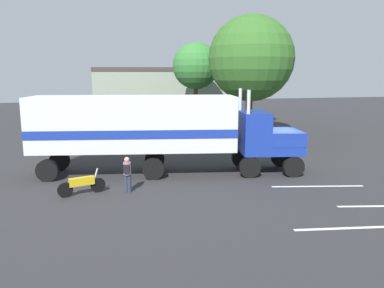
{
  "coord_description": "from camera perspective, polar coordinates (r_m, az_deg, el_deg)",
  "views": [
    {
      "loc": [
        -9.39,
        -18.69,
        5.21
      ],
      "look_at": [
        -4.64,
        0.35,
        1.6
      ],
      "focal_mm": 35.03,
      "sensor_mm": 36.0,
      "label": 1
    }
  ],
  "objects": [
    {
      "name": "tree_center",
      "position": [
        32.19,
        8.99,
        12.73
      ],
      "size": [
        7.11,
        7.11,
        10.14
      ],
      "color": "brown",
      "rests_on": "ground_plane"
    },
    {
      "name": "building_backdrop",
      "position": [
        48.41,
        -4.6,
        8.12
      ],
      "size": [
        17.26,
        8.91,
        6.16
      ],
      "color": "gray",
      "rests_on": "ground_plane"
    },
    {
      "name": "tree_right",
      "position": [
        39.55,
        8.65,
        12.02
      ],
      "size": [
        5.4,
        5.4,
        9.12
      ],
      "color": "brown",
      "rests_on": "ground_plane"
    },
    {
      "name": "ground_plane",
      "position": [
        21.56,
        12.31,
        -3.81
      ],
      "size": [
        120.0,
        120.0,
        0.0
      ],
      "primitive_type": "plane",
      "color": "#2D2D30"
    },
    {
      "name": "tree_left",
      "position": [
        40.82,
        0.58,
        11.78
      ],
      "size": [
        4.95,
        4.95,
        8.68
      ],
      "color": "brown",
      "rests_on": "ground_plane"
    },
    {
      "name": "parked_bus",
      "position": [
        30.83,
        -9.07,
        4.44
      ],
      "size": [
        11.29,
        4.77,
        3.4
      ],
      "color": "#BFB29E",
      "rests_on": "ground_plane"
    },
    {
      "name": "lane_stripe_far",
      "position": [
        14.44,
        23.65,
        -11.62
      ],
      "size": [
        4.37,
        0.84,
        0.01
      ],
      "primitive_type": "cube",
      "rotation": [
        0.0,
        0.0,
        -0.16
      ],
      "color": "silver",
      "rests_on": "ground_plane"
    },
    {
      "name": "lane_stripe_near",
      "position": [
        18.89,
        18.57,
        -6.12
      ],
      "size": [
        4.34,
        1.08,
        0.01
      ],
      "primitive_type": "cube",
      "rotation": [
        0.0,
        0.0,
        -0.21
      ],
      "color": "silver",
      "rests_on": "ground_plane"
    },
    {
      "name": "motorcycle",
      "position": [
        17.3,
        -16.39,
        -5.88
      ],
      "size": [
        2.05,
        0.72,
        1.12
      ],
      "color": "black",
      "rests_on": "ground_plane"
    },
    {
      "name": "person_bystander",
      "position": [
        17.05,
        -9.84,
        -4.4
      ],
      "size": [
        0.36,
        0.47,
        1.63
      ],
      "color": "#2D3347",
      "rests_on": "ground_plane"
    },
    {
      "name": "semi_truck",
      "position": [
        19.78,
        -5.58,
        2.57
      ],
      "size": [
        14.38,
        5.04,
        4.5
      ],
      "color": "#193399",
      "rests_on": "ground_plane"
    }
  ]
}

